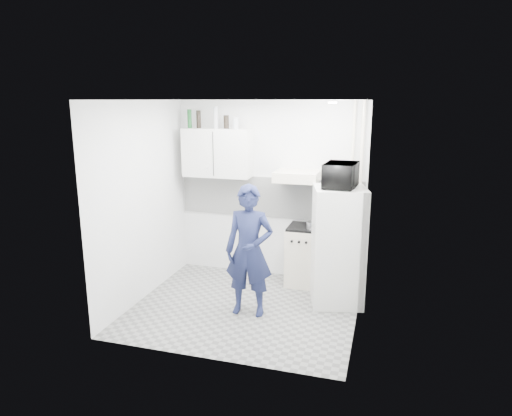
# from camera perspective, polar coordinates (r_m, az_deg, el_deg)

# --- Properties ---
(floor) EXTENTS (2.80, 2.80, 0.00)m
(floor) POSITION_cam_1_polar(r_m,az_deg,el_deg) (6.01, -1.40, -12.29)
(floor) COLOR gray
(floor) RESTS_ON ground
(ceiling) EXTENTS (2.80, 2.80, 0.00)m
(ceiling) POSITION_cam_1_polar(r_m,az_deg,el_deg) (5.42, -1.56, 13.36)
(ceiling) COLOR white
(ceiling) RESTS_ON wall_back
(wall_back) EXTENTS (2.80, 0.00, 2.80)m
(wall_back) POSITION_cam_1_polar(r_m,az_deg,el_deg) (6.74, 1.77, 2.23)
(wall_back) COLOR silver
(wall_back) RESTS_ON floor
(wall_left) EXTENTS (0.00, 2.60, 2.60)m
(wall_left) POSITION_cam_1_polar(r_m,az_deg,el_deg) (6.14, -14.03, 0.72)
(wall_left) COLOR silver
(wall_left) RESTS_ON floor
(wall_right) EXTENTS (0.00, 2.60, 2.60)m
(wall_right) POSITION_cam_1_polar(r_m,az_deg,el_deg) (5.32, 13.02, -1.12)
(wall_right) COLOR silver
(wall_right) RESTS_ON floor
(person) EXTENTS (0.61, 0.42, 1.63)m
(person) POSITION_cam_1_polar(r_m,az_deg,el_deg) (5.57, -0.86, -5.37)
(person) COLOR #181E3F
(person) RESTS_ON floor
(stove) EXTENTS (0.52, 0.52, 0.83)m
(stove) POSITION_cam_1_polar(r_m,az_deg,el_deg) (6.62, 6.21, -6.01)
(stove) COLOR beige
(stove) RESTS_ON floor
(fridge) EXTENTS (0.77, 0.77, 1.54)m
(fridge) POSITION_cam_1_polar(r_m,az_deg,el_deg) (5.98, 10.20, -4.71)
(fridge) COLOR silver
(fridge) RESTS_ON floor
(stove_top) EXTENTS (0.50, 0.50, 0.03)m
(stove_top) POSITION_cam_1_polar(r_m,az_deg,el_deg) (6.49, 6.31, -2.42)
(stove_top) COLOR black
(stove_top) RESTS_ON stove
(saucepan) EXTENTS (0.17, 0.17, 0.09)m
(saucepan) POSITION_cam_1_polar(r_m,az_deg,el_deg) (6.38, 7.04, -2.12)
(saucepan) COLOR silver
(saucepan) RESTS_ON stove_top
(microwave) EXTENTS (0.58, 0.42, 0.31)m
(microwave) POSITION_cam_1_polar(r_m,az_deg,el_deg) (5.76, 10.57, 4.05)
(microwave) COLOR black
(microwave) RESTS_ON fridge
(bottle_a) EXTENTS (0.06, 0.06, 0.27)m
(bottle_a) POSITION_cam_1_polar(r_m,az_deg,el_deg) (6.85, -8.31, 10.99)
(bottle_a) COLOR #144C1E
(bottle_a) RESTS_ON upper_cabinet
(bottle_b) EXTENTS (0.07, 0.07, 0.25)m
(bottle_b) POSITION_cam_1_polar(r_m,az_deg,el_deg) (6.80, -7.19, 10.94)
(bottle_b) COLOR black
(bottle_b) RESTS_ON upper_cabinet
(bottle_d) EXTENTS (0.07, 0.07, 0.31)m
(bottle_d) POSITION_cam_1_polar(r_m,az_deg,el_deg) (6.69, -5.04, 11.19)
(bottle_d) COLOR #B2B7BC
(bottle_d) RESTS_ON upper_cabinet
(canister_a) EXTENTS (0.08, 0.08, 0.19)m
(canister_a) POSITION_cam_1_polar(r_m,az_deg,el_deg) (6.64, -3.74, 10.68)
(canister_a) COLOR black
(canister_a) RESTS_ON upper_cabinet
(canister_b) EXTENTS (0.08, 0.08, 0.16)m
(canister_b) POSITION_cam_1_polar(r_m,az_deg,el_deg) (6.59, -2.55, 10.55)
(canister_b) COLOR #B2B7BC
(canister_b) RESTS_ON upper_cabinet
(upper_cabinet) EXTENTS (1.00, 0.35, 0.70)m
(upper_cabinet) POSITION_cam_1_polar(r_m,az_deg,el_deg) (6.72, -4.82, 6.90)
(upper_cabinet) COLOR silver
(upper_cabinet) RESTS_ON wall_back
(range_hood) EXTENTS (0.60, 0.50, 0.14)m
(range_hood) POSITION_cam_1_polar(r_m,az_deg,el_deg) (6.36, 5.15, 3.97)
(range_hood) COLOR beige
(range_hood) RESTS_ON wall_back
(backsplash) EXTENTS (2.74, 0.03, 0.60)m
(backsplash) POSITION_cam_1_polar(r_m,az_deg,el_deg) (6.75, 1.73, 1.37)
(backsplash) COLOR white
(backsplash) RESTS_ON wall_back
(pipe_a) EXTENTS (0.05, 0.05, 2.60)m
(pipe_a) POSITION_cam_1_polar(r_m,az_deg,el_deg) (6.47, 12.81, 1.42)
(pipe_a) COLOR beige
(pipe_a) RESTS_ON floor
(pipe_b) EXTENTS (0.04, 0.04, 2.60)m
(pipe_b) POSITION_cam_1_polar(r_m,az_deg,el_deg) (6.48, 11.75, 1.49)
(pipe_b) COLOR beige
(pipe_b) RESTS_ON floor
(ceiling_spot_fixture) EXTENTS (0.10, 0.10, 0.02)m
(ceiling_spot_fixture) POSITION_cam_1_polar(r_m,az_deg,el_deg) (5.40, 9.54, 12.86)
(ceiling_spot_fixture) COLOR white
(ceiling_spot_fixture) RESTS_ON ceiling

